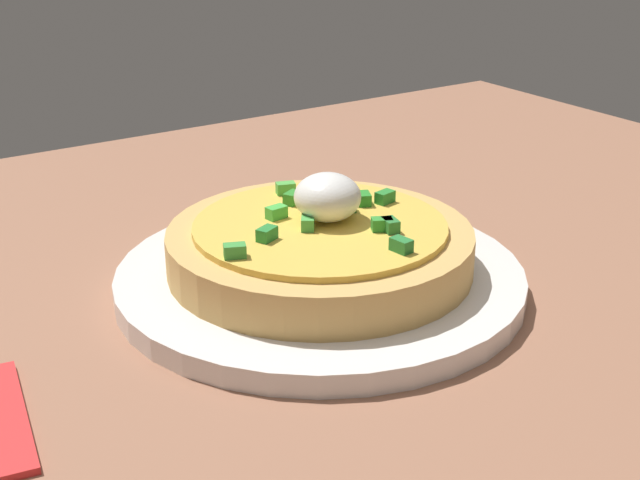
{
  "coord_description": "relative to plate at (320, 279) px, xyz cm",
  "views": [
    {
      "loc": [
        25.39,
        39.03,
        28.52
      ],
      "look_at": [
        -3.35,
        -4.57,
        6.67
      ],
      "focal_mm": 49.91,
      "sensor_mm": 36.0,
      "label": 1
    }
  ],
  "objects": [
    {
      "name": "plate",
      "position": [
        0.0,
        0.0,
        0.0
      ],
      "size": [
        26.34,
        26.34,
        1.44
      ],
      "primitive_type": "cylinder",
      "color": "white",
      "rests_on": "dining_table"
    },
    {
      "name": "pizza",
      "position": [
        -0.04,
        -0.02,
        2.4
      ],
      "size": [
        19.57,
        19.57,
        6.2
      ],
      "color": "tan",
      "rests_on": "plate"
    },
    {
      "name": "dining_table",
      "position": [
        3.35,
        4.57,
        -2.33
      ],
      "size": [
        109.22,
        89.25,
        3.23
      ],
      "primitive_type": "cube",
      "color": "#98654C",
      "rests_on": "ground"
    }
  ]
}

